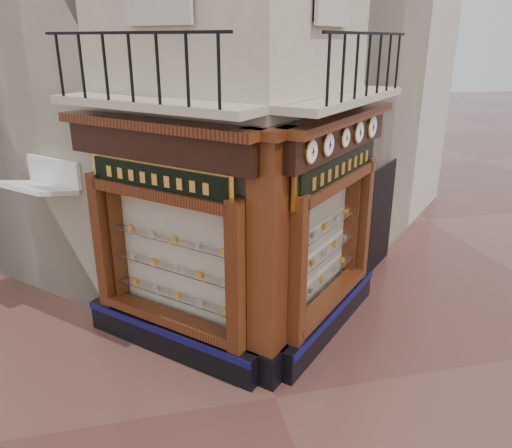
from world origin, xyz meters
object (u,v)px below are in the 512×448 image
object	(u,v)px
clock_c	(345,138)
signboard_right	(339,168)
awning	(54,313)
clock_b	(328,145)
signboard_left	(158,179)
clock_a	(311,152)
clock_d	(358,132)
clock_e	(372,127)
corner_pilaster	(268,266)

from	to	relation	value
clock_c	signboard_right	xyz separation A→B (m)	(0.00, 0.16, -0.52)
awning	signboard_right	xyz separation A→B (m)	(5.05, -1.87, 3.10)
clock_b	signboard_left	size ratio (longest dim) A/B	0.18
clock_c	awning	xyz separation A→B (m)	(-5.05, 2.03, -3.62)
clock_a	awning	distance (m)	6.24
clock_d	signboard_left	distance (m)	3.39
clock_d	signboard_left	world-z (taller)	clock_d
awning	clock_b	bearing A→B (deg)	-163.47
signboard_right	clock_b	bearing A→B (deg)	-171.77
clock_c	clock_e	size ratio (longest dim) A/B	0.76
clock_e	signboard_right	distance (m)	1.24
clock_b	clock_c	size ratio (longest dim) A/B	1.14
clock_d	signboard_left	xyz separation A→B (m)	(-3.34, -0.26, -0.52)
signboard_left	signboard_right	xyz separation A→B (m)	(2.92, 0.00, 0.00)
awning	signboard_left	distance (m)	4.20
corner_pilaster	signboard_right	size ratio (longest dim) A/B	1.75
clock_e	signboard_right	bearing A→B (deg)	174.36
clock_a	signboard_left	world-z (taller)	clock_a
clock_a	clock_c	world-z (taller)	clock_a
clock_d	clock_e	xyz separation A→B (m)	(0.46, 0.46, 0.00)
awning	clock_d	bearing A→B (deg)	-151.43
clock_a	signboard_left	bearing A→B (deg)	108.59
clock_b	signboard_left	xyz separation A→B (m)	(-2.46, 0.62, -0.52)
corner_pilaster	clock_b	xyz separation A→B (m)	(1.00, 0.40, 1.67)
awning	clock_c	bearing A→B (deg)	-156.89
corner_pilaster	awning	distance (m)	5.00
corner_pilaster	clock_e	world-z (taller)	corner_pilaster
corner_pilaster	clock_a	xyz separation A→B (m)	(0.60, -0.01, 1.67)
awning	signboard_right	size ratio (longest dim) A/B	0.61
signboard_left	signboard_right	world-z (taller)	signboard_right
clock_c	clock_d	distance (m)	0.59
clock_a	clock_e	bearing A→B (deg)	0.00
corner_pilaster	clock_b	size ratio (longest dim) A/B	11.12
corner_pilaster	clock_c	distance (m)	2.38
clock_e	clock_c	bearing A→B (deg)	-180.00
clock_b	clock_d	size ratio (longest dim) A/B	0.94
clock_c	awning	world-z (taller)	clock_c
clock_a	signboard_left	xyz separation A→B (m)	(-2.06, 1.02, -0.52)
clock_d	signboard_right	xyz separation A→B (m)	(-0.41, -0.26, -0.52)
signboard_right	clock_a	bearing A→B (deg)	-175.26
clock_a	clock_e	distance (m)	2.45
corner_pilaster	signboard_right	distance (m)	2.12
clock_b	clock_c	distance (m)	0.65
awning	signboard_right	distance (m)	6.22
clock_a	signboard_right	bearing A→B (deg)	4.74
clock_d	signboard_left	size ratio (longest dim) A/B	0.19
clock_e	signboard_right	world-z (taller)	clock_e
corner_pilaster	clock_d	world-z (taller)	corner_pilaster
signboard_left	clock_b	bearing A→B (deg)	-149.11
clock_e	signboard_left	size ratio (longest dim) A/B	0.20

